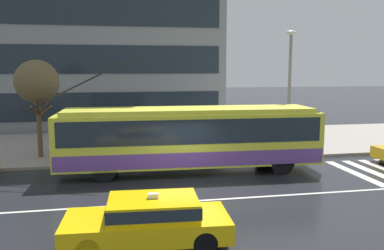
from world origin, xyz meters
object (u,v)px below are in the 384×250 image
object	(u,v)px
taxi_oncoming_near	(149,219)
pedestrian_approaching_curb	(208,122)
street_lamp	(290,81)
bus_shelter	(176,119)
trolleybus	(190,137)
street_tree_bare	(37,83)
pedestrian_at_shelter	(99,124)

from	to	relation	value
taxi_oncoming_near	pedestrian_approaching_curb	distance (m)	11.98
pedestrian_approaching_curb	street_lamp	xyz separation A→B (m)	(3.98, -1.68, 2.27)
bus_shelter	street_lamp	world-z (taller)	street_lamp
trolleybus	taxi_oncoming_near	distance (m)	7.63
trolleybus	street_tree_bare	bearing A→B (deg)	152.11
pedestrian_approaching_curb	street_lamp	world-z (taller)	street_lamp
street_lamp	street_tree_bare	world-z (taller)	street_lamp
pedestrian_at_shelter	pedestrian_approaching_curb	bearing A→B (deg)	-2.64
street_tree_bare	trolleybus	bearing A→B (deg)	-27.89
taxi_oncoming_near	pedestrian_at_shelter	world-z (taller)	pedestrian_at_shelter
trolleybus	pedestrian_at_shelter	size ratio (longest dim) A/B	6.62
trolleybus	bus_shelter	bearing A→B (deg)	92.19
bus_shelter	street_tree_bare	bearing A→B (deg)	177.24
pedestrian_approaching_curb	street_lamp	distance (m)	4.88
pedestrian_at_shelter	trolleybus	bearing A→B (deg)	-45.81
pedestrian_at_shelter	pedestrian_approaching_curb	world-z (taller)	pedestrian_approaching_curb
street_tree_bare	taxi_oncoming_near	bearing A→B (deg)	-66.95
trolleybus	bus_shelter	size ratio (longest dim) A/B	3.59
street_lamp	street_tree_bare	xyz separation A→B (m)	(-12.80, 1.42, -0.03)
bus_shelter	taxi_oncoming_near	bearing A→B (deg)	-102.22
taxi_oncoming_near	pedestrian_at_shelter	distance (m)	11.63
taxi_oncoming_near	pedestrian_at_shelter	size ratio (longest dim) A/B	2.30
taxi_oncoming_near	street_lamp	world-z (taller)	street_lamp
taxi_oncoming_near	street_lamp	distance (m)	12.94
trolleybus	bus_shelter	world-z (taller)	trolleybus
pedestrian_approaching_curb	street_tree_bare	distance (m)	9.11
street_lamp	trolleybus	bearing A→B (deg)	-157.95
pedestrian_at_shelter	street_tree_bare	bearing A→B (deg)	-169.80
taxi_oncoming_near	bus_shelter	size ratio (longest dim) A/B	1.24
taxi_oncoming_near	bus_shelter	bearing A→B (deg)	77.78
trolleybus	street_tree_bare	size ratio (longest dim) A/B	2.59
pedestrian_at_shelter	street_lamp	size ratio (longest dim) A/B	0.30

